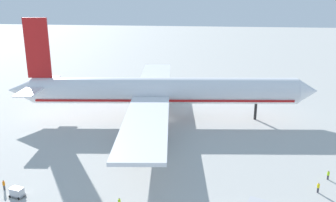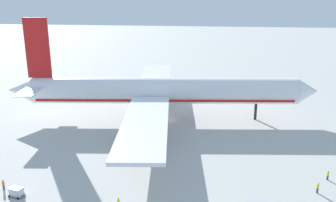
# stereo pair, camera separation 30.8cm
# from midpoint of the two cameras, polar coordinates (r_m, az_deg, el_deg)

# --- Properties ---
(ground_plane) EXTENTS (600.00, 600.00, 0.00)m
(ground_plane) POSITION_cam_midpoint_polar(r_m,az_deg,el_deg) (92.86, -0.42, -2.89)
(ground_plane) COLOR #B2B2AD
(airliner) EXTENTS (79.28, 79.91, 25.83)m
(airliner) POSITION_cam_midpoint_polar(r_m,az_deg,el_deg) (90.74, -1.29, 1.57)
(airliner) COLOR white
(airliner) RESTS_ON ground
(baggage_cart_2) EXTENTS (3.03, 1.96, 1.52)m
(baggage_cart_2) POSITION_cam_midpoint_polar(r_m,az_deg,el_deg) (63.20, -23.03, -13.24)
(baggage_cart_2) COLOR gray
(baggage_cart_2) RESTS_ON ground
(ground_worker_0) EXTENTS (0.40, 0.40, 1.67)m
(ground_worker_0) POSITION_cam_midpoint_polar(r_m,az_deg,el_deg) (69.01, 24.38, -10.81)
(ground_worker_0) COLOR #3F3F47
(ground_worker_0) RESTS_ON ground
(ground_worker_2) EXTENTS (0.43, 0.43, 1.78)m
(ground_worker_2) POSITION_cam_midpoint_polar(r_m,az_deg,el_deg) (65.96, -24.78, -12.09)
(ground_worker_2) COLOR #3F3F47
(ground_worker_2) RESTS_ON ground
(ground_worker_4) EXTENTS (0.57, 0.57, 1.79)m
(ground_worker_4) POSITION_cam_midpoint_polar(r_m,az_deg,el_deg) (64.15, 23.01, -12.69)
(ground_worker_4) COLOR #3F3F47
(ground_worker_4) RESTS_ON ground
(traffic_cone_1) EXTENTS (0.36, 0.36, 0.55)m
(traffic_cone_1) POSITION_cam_midpoint_polar(r_m,az_deg,el_deg) (131.60, 10.28, 2.79)
(traffic_cone_1) COLOR orange
(traffic_cone_1) RESTS_ON ground
(traffic_cone_2) EXTENTS (0.36, 0.36, 0.55)m
(traffic_cone_2) POSITION_cam_midpoint_polar(r_m,az_deg,el_deg) (116.53, -19.08, 0.37)
(traffic_cone_2) COLOR orange
(traffic_cone_2) RESTS_ON ground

